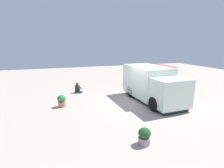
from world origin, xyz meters
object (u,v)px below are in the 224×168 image
at_px(planter_flowering_near, 128,81).
at_px(person_customer, 78,89).
at_px(food_truck, 152,85).
at_px(planter_flowering_side, 144,136).
at_px(planter_flowering_far, 62,100).

bearing_deg(planter_flowering_near, person_customer, 104.60).
xyz_separation_m(food_truck, person_customer, (3.80, 4.62, -0.80)).
relative_size(food_truck, planter_flowering_side, 7.56).
bearing_deg(planter_flowering_far, planter_flowering_near, -56.50).
bearing_deg(planter_flowering_far, person_customer, -26.01).
bearing_deg(person_customer, planter_flowering_side, -170.99).
bearing_deg(food_truck, planter_flowering_near, -5.07).
height_order(planter_flowering_near, planter_flowering_far, planter_flowering_far).
distance_m(food_truck, planter_flowering_side, 5.82).
relative_size(food_truck, planter_flowering_far, 6.79).
xyz_separation_m(person_customer, planter_flowering_near, (1.32, -5.07, 0.06)).
distance_m(person_customer, planter_flowering_far, 3.35).
bearing_deg(planter_flowering_far, planter_flowering_side, -153.06).
bearing_deg(food_truck, person_customer, 50.53).
relative_size(planter_flowering_near, planter_flowering_far, 0.99).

